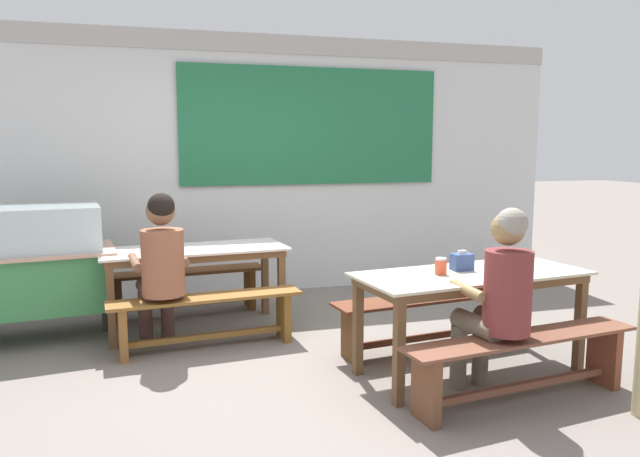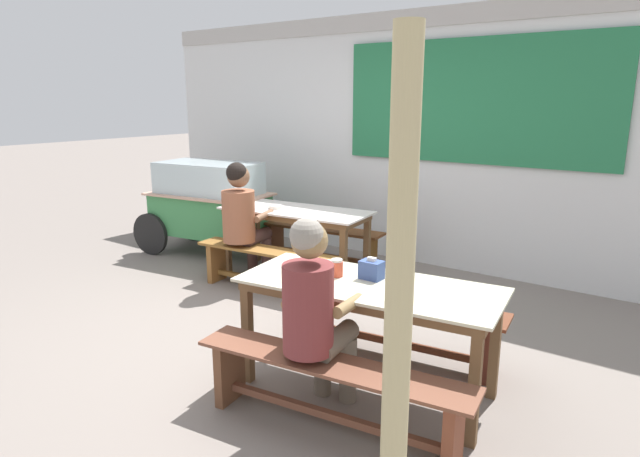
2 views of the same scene
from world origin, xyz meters
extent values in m
plane|color=slate|center=(0.00, 0.00, 0.00)|extent=(40.00, 40.00, 0.00)
cube|color=silver|center=(0.00, 2.49, 1.30)|extent=(7.30, 0.12, 2.59)
cube|color=#246E44|center=(0.76, 2.40, 1.83)|extent=(2.89, 0.03, 1.27)
cube|color=#ABA8A5|center=(0.00, 2.51, 2.69)|extent=(7.30, 0.20, 0.20)
cube|color=silver|center=(-0.63, 1.20, 0.72)|extent=(1.64, 0.80, 0.02)
cube|color=brown|center=(-0.63, 1.20, 0.68)|extent=(1.55, 0.73, 0.06)
cube|color=brown|center=(0.05, 1.53, 0.33)|extent=(0.07, 0.07, 0.65)
cube|color=brown|center=(0.10, 1.00, 0.33)|extent=(0.07, 0.07, 0.65)
cube|color=brown|center=(-1.36, 1.39, 0.33)|extent=(0.07, 0.07, 0.65)
cube|color=brown|center=(-1.31, 0.86, 0.33)|extent=(0.07, 0.07, 0.65)
cube|color=beige|center=(1.18, -0.36, 0.72)|extent=(1.73, 0.89, 0.02)
cube|color=brown|center=(1.18, -0.36, 0.69)|extent=(1.64, 0.82, 0.06)
cube|color=brown|center=(1.89, 0.02, 0.33)|extent=(0.07, 0.07, 0.66)
cube|color=brown|center=(1.96, -0.54, 0.33)|extent=(0.07, 0.07, 0.66)
cube|color=brown|center=(0.41, -0.17, 0.33)|extent=(0.07, 0.07, 0.66)
cube|color=brown|center=(0.48, -0.73, 0.33)|extent=(0.07, 0.07, 0.66)
cube|color=brown|center=(-0.68, 1.73, 0.42)|extent=(1.51, 0.44, 0.03)
cube|color=brown|center=(-0.06, 1.79, 0.20)|extent=(0.08, 0.26, 0.40)
cube|color=brown|center=(-1.30, 1.67, 0.20)|extent=(0.08, 0.26, 0.40)
cube|color=brown|center=(-0.68, 1.73, 0.10)|extent=(1.21, 0.16, 0.04)
cube|color=brown|center=(-0.58, 0.66, 0.42)|extent=(1.54, 0.42, 0.03)
cube|color=brown|center=(0.06, 0.73, 0.20)|extent=(0.08, 0.24, 0.41)
cube|color=brown|center=(-1.21, 0.60, 0.20)|extent=(0.08, 0.24, 0.41)
cube|color=brown|center=(-0.58, 0.66, 0.10)|extent=(1.24, 0.17, 0.04)
cube|color=brown|center=(1.11, 0.17, 0.42)|extent=(1.61, 0.51, 0.02)
cube|color=brown|center=(1.78, 0.26, 0.20)|extent=(0.09, 0.27, 0.41)
cube|color=brown|center=(0.45, 0.09, 0.20)|extent=(0.09, 0.27, 0.41)
cube|color=brown|center=(1.11, 0.17, 0.10)|extent=(1.29, 0.21, 0.04)
cube|color=brown|center=(1.25, -0.89, 0.42)|extent=(1.68, 0.49, 0.02)
cube|color=brown|center=(1.95, -0.80, 0.21)|extent=(0.09, 0.25, 0.41)
cube|color=brown|center=(0.55, -0.98, 0.21)|extent=(0.09, 0.25, 0.41)
cube|color=brown|center=(1.25, -0.89, 0.10)|extent=(1.37, 0.22, 0.04)
cube|color=#3C884B|center=(-2.01, 1.28, 0.49)|extent=(1.44, 0.88, 0.47)
cube|color=silver|center=(-2.01, 1.28, 0.92)|extent=(1.30, 0.79, 0.39)
cube|color=tan|center=(-2.01, 1.28, 0.74)|extent=(1.53, 0.97, 0.02)
cylinder|color=black|center=(-2.69, 1.57, 0.26)|extent=(0.51, 0.12, 0.51)
cylinder|color=black|center=(-2.58, 0.82, 0.26)|extent=(0.51, 0.12, 0.51)
cylinder|color=#333333|center=(-1.40, 1.37, 0.13)|extent=(0.05, 0.05, 0.26)
cylinder|color=#3F3F3F|center=(-1.16, 1.40, 0.63)|extent=(0.13, 0.70, 0.04)
cylinder|color=#6D6051|center=(1.16, -0.55, 0.22)|extent=(0.11, 0.11, 0.43)
cylinder|color=#6D6051|center=(0.98, -0.57, 0.22)|extent=(0.11, 0.11, 0.43)
cylinder|color=#6D6051|center=(1.18, -0.72, 0.48)|extent=(0.18, 0.40, 0.13)
cylinder|color=#6D6051|center=(1.00, -0.74, 0.48)|extent=(0.18, 0.40, 0.13)
cylinder|color=brown|center=(1.11, -0.90, 0.73)|extent=(0.29, 0.29, 0.51)
sphere|color=olive|center=(1.11, -0.88, 1.12)|extent=(0.21, 0.21, 0.21)
sphere|color=gray|center=(1.11, -0.91, 1.15)|extent=(0.19, 0.19, 0.19)
cylinder|color=olive|center=(1.25, -0.70, 0.71)|extent=(0.11, 0.31, 0.09)
cylinder|color=olive|center=(0.93, -0.75, 0.71)|extent=(0.11, 0.31, 0.09)
cylinder|color=#4E332D|center=(-0.87, 1.01, 0.22)|extent=(0.11, 0.11, 0.43)
cylinder|color=#4E332D|center=(-1.05, 0.97, 0.22)|extent=(0.11, 0.11, 0.43)
cylinder|color=#4E332D|center=(-0.84, 0.83, 0.48)|extent=(0.20, 0.42, 0.13)
cylinder|color=#4E332D|center=(-1.02, 0.79, 0.48)|extent=(0.20, 0.42, 0.13)
cylinder|color=brown|center=(-0.90, 0.63, 0.73)|extent=(0.32, 0.32, 0.51)
sphere|color=brown|center=(-0.90, 0.65, 1.12)|extent=(0.22, 0.22, 0.22)
sphere|color=black|center=(-0.90, 0.62, 1.16)|extent=(0.20, 0.20, 0.20)
cylinder|color=brown|center=(-0.75, 0.84, 0.71)|extent=(0.12, 0.31, 0.09)
cylinder|color=brown|center=(-1.11, 0.78, 0.71)|extent=(0.12, 0.31, 0.11)
cube|color=#364D8B|center=(1.15, -0.27, 0.79)|extent=(0.14, 0.10, 0.12)
cube|color=white|center=(1.15, -0.27, 0.87)|extent=(0.06, 0.03, 0.02)
cylinder|color=#D54C32|center=(0.94, -0.36, 0.78)|extent=(0.08, 0.08, 0.10)
cylinder|color=white|center=(0.94, -0.36, 0.84)|extent=(0.07, 0.07, 0.02)
cylinder|color=silver|center=(-0.83, 1.10, 0.75)|extent=(0.14, 0.14, 0.04)
cylinder|color=tan|center=(1.85, -1.25, 1.08)|extent=(0.12, 0.12, 2.15)
camera|label=1|loc=(-0.94, -3.99, 1.61)|focal=33.26mm
camera|label=2|loc=(2.82, -3.16, 1.87)|focal=30.44mm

